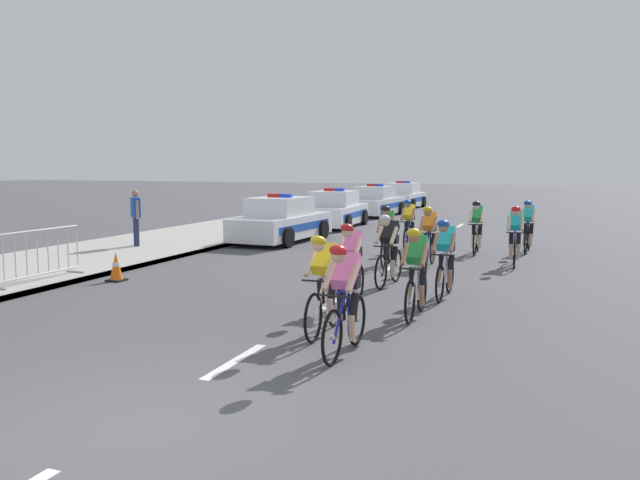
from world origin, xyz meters
The scene contains 23 objects.
ground_plane centered at (0.00, 0.00, 0.00)m, with size 160.00×160.00×0.00m, color #4C4C51.
sidewalk_slab centered at (-8.05, 14.00, 0.06)m, with size 4.55×60.00×0.12m, color #A3A099.
kerb_edge centered at (-5.85, 14.00, 0.07)m, with size 0.16×60.00×0.13m, color #9E9E99.
lane_markings_centre centered at (0.00, 10.34, 0.00)m, with size 0.14×25.60×0.01m.
cyclist_lead centered at (1.25, 3.09, 0.79)m, with size 0.42×1.72×1.56m.
cyclist_second centered at (0.63, 3.99, 0.79)m, with size 0.42×1.72×1.56m.
cyclist_third centered at (1.70, 5.53, 0.79)m, with size 0.42×1.72×1.56m.
cyclist_fourth centered at (0.44, 5.92, 0.79)m, with size 0.42×1.72×1.56m.
cyclist_fifth centered at (1.88, 7.30, 0.79)m, with size 0.42×1.72×1.56m.
cyclist_sixth centered at (0.56, 8.11, 0.79)m, with size 0.44×1.72×1.56m.
cyclist_seventh centered at (-0.19, 10.88, 0.79)m, with size 0.44×1.72×1.56m.
cyclist_eighth centered at (2.86, 11.87, 0.79)m, with size 0.44×1.72×1.56m.
cyclist_ninth centered at (0.87, 10.95, 0.79)m, with size 0.42×1.72×1.56m.
cyclist_tenth centered at (1.69, 13.75, 0.79)m, with size 0.42×1.72×1.56m.
cyclist_eleventh centered at (3.04, 14.58, 0.79)m, with size 0.43×1.72×1.56m.
cyclist_twelfth centered at (-0.31, 13.91, 0.79)m, with size 0.43×1.72×1.56m.
police_car_nearest centered at (-4.72, 14.50, 0.68)m, with size 2.20×4.50×1.59m.
police_car_second centered at (-4.72, 19.89, 0.68)m, with size 2.17×4.49×1.59m.
police_car_third centered at (-4.72, 26.11, 0.68)m, with size 2.21×4.50×1.59m.
police_car_furthest centered at (-4.72, 32.16, 0.68)m, with size 2.08×4.44×1.59m.
crowd_barrier_middle centered at (-6.35, 5.55, 0.65)m, with size 0.56×2.32×1.07m.
traffic_cone_near centered at (-5.18, 6.60, 0.31)m, with size 0.36×0.36×0.64m.
spectator_closest centered at (-7.96, 11.11, 1.08)m, with size 0.44×0.40×1.68m.
Camera 1 is at (3.87, -4.87, 2.54)m, focal length 36.10 mm.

